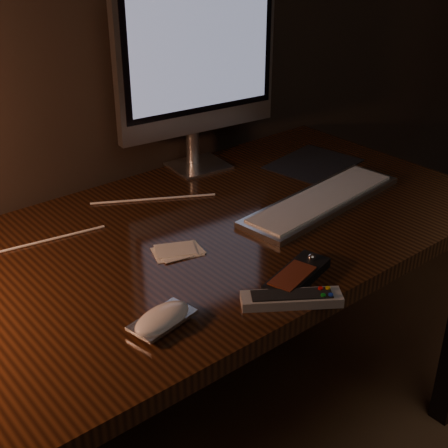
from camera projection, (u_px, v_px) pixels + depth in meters
desk at (160, 277)px, 1.49m from camera, size 1.60×0.75×0.75m
monitor at (198, 64)px, 1.63m from camera, size 0.47×0.15×0.49m
keyboard at (322, 200)px, 1.55m from camera, size 0.50×0.19×0.02m
mousepad at (313, 164)px, 1.79m from camera, size 0.27×0.23×0.00m
mouse at (162, 321)px, 1.11m from camera, size 0.13×0.08×0.02m
media_remote at (297, 275)px, 1.24m from camera, size 0.18×0.11×0.03m
tv_remote at (291, 299)px, 1.17m from camera, size 0.18×0.15×0.02m
papers at (177, 251)px, 1.34m from camera, size 0.12×0.10×0.01m
cable at (99, 222)px, 1.46m from camera, size 0.61×0.25×0.01m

